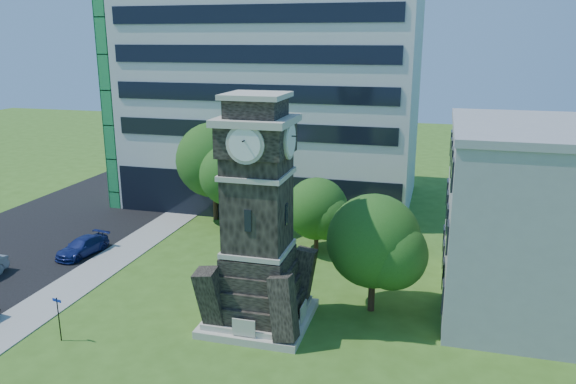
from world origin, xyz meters
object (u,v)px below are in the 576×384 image
(car_street_north, at_px, (82,247))
(clock_tower, at_px, (258,229))
(park_bench, at_px, (282,318))
(car_east_lot, at_px, (525,332))
(street_sign, at_px, (58,314))

(car_street_north, bearing_deg, clock_tower, -12.49)
(car_street_north, bearing_deg, park_bench, -11.67)
(car_east_lot, bearing_deg, clock_tower, 92.60)
(park_bench, bearing_deg, car_east_lot, 7.52)
(clock_tower, bearing_deg, car_street_north, 158.54)
(car_street_north, bearing_deg, street_sign, -51.23)
(clock_tower, bearing_deg, car_east_lot, 5.27)
(car_east_lot, bearing_deg, car_street_north, 78.05)
(park_bench, relative_size, street_sign, 0.84)
(car_east_lot, height_order, park_bench, car_east_lot)
(clock_tower, height_order, car_east_lot, clock_tower)
(clock_tower, bearing_deg, park_bench, -11.14)
(clock_tower, distance_m, park_bench, 4.94)
(car_street_north, distance_m, park_bench, 17.55)
(clock_tower, xyz_separation_m, park_bench, (1.38, -0.27, -4.74))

